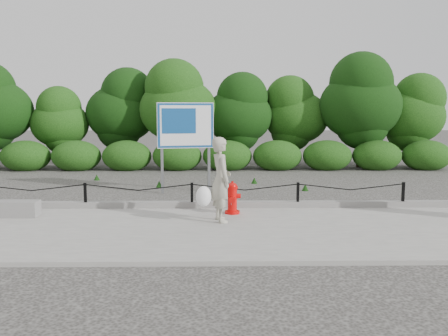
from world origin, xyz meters
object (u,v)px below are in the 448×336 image
pedestrian (220,181)px  concrete_block (14,209)px  fire_hydrant (232,198)px  advertising_sign (185,130)px

pedestrian → concrete_block: (-4.46, 0.52, -0.68)m
pedestrian → concrete_block: 4.54m
fire_hydrant → concrete_block: (-4.74, -0.23, -0.18)m
fire_hydrant → advertising_sign: advertising_sign is taller
pedestrian → advertising_sign: bearing=-1.5°
pedestrian → advertising_sign: size_ratio=0.68×
fire_hydrant → advertising_sign: (-1.24, 3.14, 1.40)m
fire_hydrant → advertising_sign: bearing=113.8°
concrete_block → advertising_sign: 5.11m
pedestrian → advertising_sign: (-0.95, 3.89, 0.89)m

